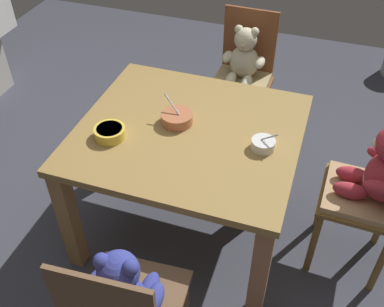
# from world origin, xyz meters

# --- Properties ---
(ground_plane) EXTENTS (5.20, 5.20, 0.04)m
(ground_plane) POSITION_xyz_m (0.00, 0.00, -0.02)
(ground_plane) COLOR #3E3F4A
(dining_table) EXTENTS (1.08, 0.99, 0.70)m
(dining_table) POSITION_xyz_m (0.00, 0.00, 0.58)
(dining_table) COLOR olive
(dining_table) RESTS_ON ground_plane
(teddy_chair_far_center) EXTENTS (0.38, 0.38, 0.92)m
(teddy_chair_far_center) POSITION_xyz_m (0.07, 0.87, 0.56)
(teddy_chair_far_center) COLOR brown
(teddy_chair_far_center) RESTS_ON ground_plane
(teddy_chair_near_front) EXTENTS (0.42, 0.43, 0.91)m
(teddy_chair_near_front) POSITION_xyz_m (0.05, -0.88, 0.57)
(teddy_chair_near_front) COLOR brown
(teddy_chair_near_front) RESTS_ON ground_plane
(teddy_chair_near_right) EXTENTS (0.40, 0.40, 0.94)m
(teddy_chair_near_right) POSITION_xyz_m (0.92, 0.05, 0.60)
(teddy_chair_near_right) COLOR brown
(teddy_chair_near_right) RESTS_ON ground_plane
(porridge_bowl_white_near_right) EXTENTS (0.12, 0.11, 0.10)m
(porridge_bowl_white_near_right) POSITION_xyz_m (0.37, -0.02, 0.73)
(porridge_bowl_white_near_right) COLOR silver
(porridge_bowl_white_near_right) RESTS_ON dining_table
(porridge_bowl_terracotta_center) EXTENTS (0.16, 0.16, 0.13)m
(porridge_bowl_terracotta_center) POSITION_xyz_m (-0.07, 0.04, 0.73)
(porridge_bowl_terracotta_center) COLOR #BC6D48
(porridge_bowl_terracotta_center) RESTS_ON dining_table
(porridge_bowl_yellow_near_left) EXTENTS (0.15, 0.15, 0.05)m
(porridge_bowl_yellow_near_left) POSITION_xyz_m (-0.34, -0.17, 0.73)
(porridge_bowl_yellow_near_left) COLOR yellow
(porridge_bowl_yellow_near_left) RESTS_ON dining_table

